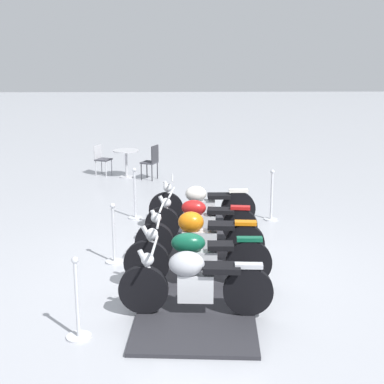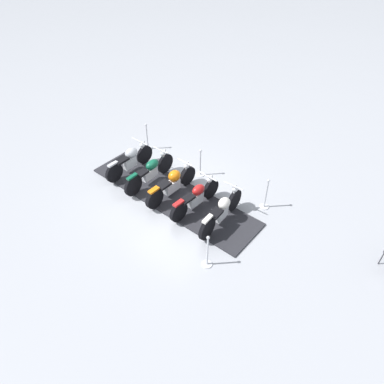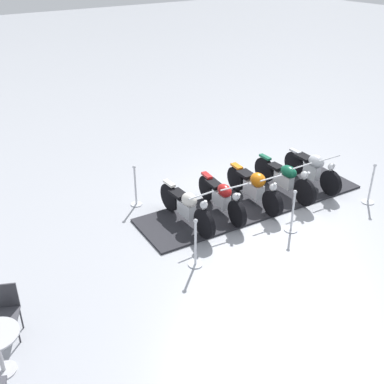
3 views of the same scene
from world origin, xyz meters
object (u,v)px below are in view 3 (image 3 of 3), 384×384
stanchion_right_rear (370,190)px  stanchion_left_front (136,191)px  motorcycle_copper (254,187)px  stanchion_right_mid (292,217)px  stanchion_right_front (195,250)px  motorcycle_chrome (313,168)px  cafe_chair_across_table (7,308)px  motorcycle_cream (187,206)px  motorcycle_maroon (222,197)px  motorcycle_forest (285,177)px

stanchion_right_rear → stanchion_left_front: 6.05m
motorcycle_copper → stanchion_right_mid: stanchion_right_mid is taller
stanchion_right_front → stanchion_left_front: bearing=-93.8°
motorcycle_chrome → stanchion_right_mid: stanchion_right_mid is taller
stanchion_right_mid → cafe_chair_across_table: 6.39m
motorcycle_cream → motorcycle_chrome: bearing=86.3°
stanchion_right_mid → stanchion_left_front: (2.43, -3.14, 0.04)m
cafe_chair_across_table → motorcycle_cream: bearing=129.9°
motorcycle_maroon → stanchion_right_front: 2.19m
motorcycle_forest → stanchion_right_front: (3.72, 1.20, -0.14)m
motorcycle_cream → motorcycle_copper: (-1.99, 0.13, -0.01)m
motorcycle_maroon → stanchion_right_rear: (-3.53, 1.70, -0.13)m
motorcycle_forest → stanchion_right_rear: bearing=46.5°
motorcycle_copper → cafe_chair_across_table: (6.47, 1.08, 0.06)m
stanchion_left_front → motorcycle_chrome: bearing=158.1°
motorcycle_maroon → motorcycle_chrome: 3.00m
cafe_chair_across_table → stanchion_right_front: bearing=111.7°
motorcycle_chrome → motorcycle_copper: bearing=-90.1°
motorcycle_cream → stanchion_right_rear: stanchion_right_rear is taller
motorcycle_cream → motorcycle_chrome: 3.99m
stanchion_right_mid → motorcycle_maroon: bearing=-59.4°
motorcycle_forest → motorcycle_chrome: motorcycle_forest is taller
motorcycle_forest → stanchion_right_rear: size_ratio=2.07×
motorcycle_copper → stanchion_right_mid: (0.10, 1.45, -0.15)m
motorcycle_maroon → motorcycle_forest: motorcycle_forest is taller
motorcycle_forest → motorcycle_chrome: (-1.00, 0.06, 0.03)m
motorcycle_cream → motorcycle_maroon: bearing=86.6°
motorcycle_cream → stanchion_right_rear: bearing=68.9°
motorcycle_chrome → stanchion_right_mid: (2.09, 1.32, -0.19)m
motorcycle_copper → stanchion_right_rear: 3.01m
motorcycle_maroon → motorcycle_forest: size_ratio=0.93×
motorcycle_forest → stanchion_right_front: size_ratio=2.03×
stanchion_right_rear → stanchion_right_front: 5.26m
cafe_chair_across_table → stanchion_left_front: bearing=149.8°
motorcycle_cream → stanchion_right_mid: bearing=50.2°
motorcycle_chrome → stanchion_right_rear: 1.60m
motorcycle_copper → stanchion_left_front: bearing=-119.2°
stanchion_right_front → stanchion_left_front: size_ratio=1.01×
motorcycle_chrome → stanchion_right_rear: (-0.54, 1.49, -0.19)m
stanchion_left_front → cafe_chair_across_table: 4.82m
motorcycle_forest → motorcycle_chrome: size_ratio=1.08×
stanchion_right_rear → cafe_chair_across_table: (9.00, -0.54, 0.21)m
motorcycle_cream → stanchion_left_front: size_ratio=1.97×
stanchion_right_front → motorcycle_copper: bearing=-154.8°
stanchion_right_rear → stanchion_right_mid: 2.63m
motorcycle_maroon → stanchion_right_mid: bearing=37.5°
motorcycle_forest → cafe_chair_across_table: (7.47, 1.00, 0.04)m
stanchion_right_front → motorcycle_maroon: bearing=-142.0°
motorcycle_maroon → stanchion_left_front: bearing=-129.7°
motorcycle_cream → motorcycle_chrome: (-3.98, 0.26, 0.03)m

